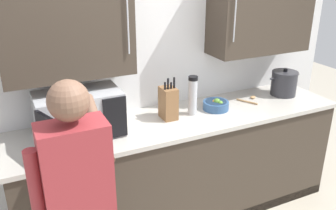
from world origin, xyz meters
TOP-DOWN VIEW (x-y plane):
  - back_wall_tiled at (-0.00, 1.14)m, footprint 3.38×0.44m
  - counter_unit at (0.00, 0.83)m, footprint 2.74×0.65m
  - microwave_oven at (-0.83, 0.87)m, footprint 0.60×0.74m
  - wooden_spoon at (0.72, 0.90)m, footprint 0.20×0.19m
  - knife_block at (-0.11, 0.87)m, footprint 0.11×0.15m
  - stock_pot at (1.07, 0.89)m, footprint 0.33×0.23m
  - thermos_flask at (0.10, 0.86)m, footprint 0.08×0.08m
  - fruit_bowl at (0.33, 0.86)m, footprint 0.22×0.22m
  - person_figure at (-0.99, 0.10)m, footprint 0.46×0.58m

SIDE VIEW (x-z plane):
  - counter_unit at x=0.00m, z-range 0.00..0.93m
  - wooden_spoon at x=0.72m, z-range 0.93..0.95m
  - person_figure at x=-0.99m, z-range 0.15..1.77m
  - fruit_bowl at x=0.33m, z-range 0.92..1.02m
  - stock_pot at x=1.07m, z-range 0.92..1.17m
  - knife_block at x=-0.11m, z-range 0.89..1.23m
  - microwave_oven at x=-0.83m, z-range 0.93..1.25m
  - thermos_flask at x=0.10m, z-range 0.93..1.25m
  - back_wall_tiled at x=0.00m, z-range 0.12..2.86m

